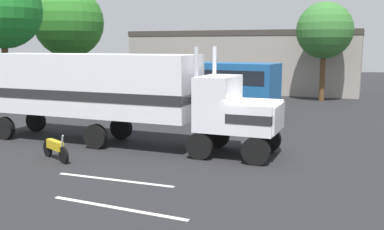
{
  "coord_description": "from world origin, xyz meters",
  "views": [
    {
      "loc": [
        -0.43,
        -17.46,
        4.56
      ],
      "look_at": [
        -2.62,
        0.85,
        1.6
      ],
      "focal_mm": 40.89,
      "sensor_mm": 36.0,
      "label": 1
    }
  ],
  "objects_px": {
    "parked_bus": "(198,82)",
    "motorcycle": "(55,148)",
    "tree_right": "(2,10)",
    "tree_center": "(324,31)",
    "person_bystander": "(116,116)",
    "semi_truck": "(110,90)",
    "tree_left": "(69,23)"
  },
  "relations": [
    {
      "from": "parked_bus",
      "to": "motorcycle",
      "type": "bearing_deg",
      "value": -107.6
    },
    {
      "from": "parked_bus",
      "to": "tree_right",
      "type": "xyz_separation_m",
      "value": [
        -13.76,
        -0.38,
        4.93
      ]
    },
    {
      "from": "tree_center",
      "to": "tree_right",
      "type": "height_order",
      "value": "tree_right"
    },
    {
      "from": "parked_bus",
      "to": "person_bystander",
      "type": "bearing_deg",
      "value": -113.22
    },
    {
      "from": "motorcycle",
      "to": "tree_right",
      "type": "xyz_separation_m",
      "value": [
        -9.45,
        13.22,
        6.52
      ]
    },
    {
      "from": "person_bystander",
      "to": "tree_center",
      "type": "height_order",
      "value": "tree_center"
    },
    {
      "from": "motorcycle",
      "to": "tree_center",
      "type": "distance_m",
      "value": 25.21
    },
    {
      "from": "parked_bus",
      "to": "tree_center",
      "type": "height_order",
      "value": "tree_center"
    },
    {
      "from": "semi_truck",
      "to": "parked_bus",
      "type": "distance_m",
      "value": 10.92
    },
    {
      "from": "semi_truck",
      "to": "tree_center",
      "type": "xyz_separation_m",
      "value": [
        12.45,
        17.35,
        3.17
      ]
    },
    {
      "from": "motorcycle",
      "to": "tree_center",
      "type": "height_order",
      "value": "tree_center"
    },
    {
      "from": "parked_bus",
      "to": "tree_right",
      "type": "height_order",
      "value": "tree_right"
    },
    {
      "from": "parked_bus",
      "to": "tree_left",
      "type": "relative_size",
      "value": 1.17
    },
    {
      "from": "motorcycle",
      "to": "tree_right",
      "type": "relative_size",
      "value": 0.17
    },
    {
      "from": "parked_bus",
      "to": "tree_left",
      "type": "bearing_deg",
      "value": 147.65
    },
    {
      "from": "person_bystander",
      "to": "tree_right",
      "type": "distance_m",
      "value": 14.23
    },
    {
      "from": "person_bystander",
      "to": "motorcycle",
      "type": "distance_m",
      "value": 5.64
    },
    {
      "from": "tree_center",
      "to": "tree_right",
      "type": "relative_size",
      "value": 0.82
    },
    {
      "from": "tree_left",
      "to": "tree_center",
      "type": "distance_m",
      "value": 21.81
    },
    {
      "from": "person_bystander",
      "to": "tree_center",
      "type": "xyz_separation_m",
      "value": [
        12.92,
        14.89,
        4.8
      ]
    },
    {
      "from": "semi_truck",
      "to": "person_bystander",
      "type": "height_order",
      "value": "semi_truck"
    },
    {
      "from": "parked_bus",
      "to": "motorcycle",
      "type": "xyz_separation_m",
      "value": [
        -4.31,
        -13.6,
        -1.58
      ]
    },
    {
      "from": "person_bystander",
      "to": "tree_left",
      "type": "height_order",
      "value": "tree_left"
    },
    {
      "from": "tree_center",
      "to": "semi_truck",
      "type": "bearing_deg",
      "value": -125.67
    },
    {
      "from": "semi_truck",
      "to": "tree_center",
      "type": "distance_m",
      "value": 21.58
    },
    {
      "from": "person_bystander",
      "to": "tree_center",
      "type": "bearing_deg",
      "value": 49.05
    },
    {
      "from": "semi_truck",
      "to": "tree_left",
      "type": "height_order",
      "value": "tree_left"
    },
    {
      "from": "motorcycle",
      "to": "tree_center",
      "type": "relative_size",
      "value": 0.21
    },
    {
      "from": "tree_left",
      "to": "tree_right",
      "type": "distance_m",
      "value": 8.31
    },
    {
      "from": "tree_center",
      "to": "tree_right",
      "type": "xyz_separation_m",
      "value": [
        -23.24,
        -7.23,
        1.3
      ]
    },
    {
      "from": "semi_truck",
      "to": "parked_bus",
      "type": "xyz_separation_m",
      "value": [
        2.98,
        10.49,
        -0.46
      ]
    },
    {
      "from": "person_bystander",
      "to": "parked_bus",
      "type": "bearing_deg",
      "value": 66.78
    }
  ]
}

